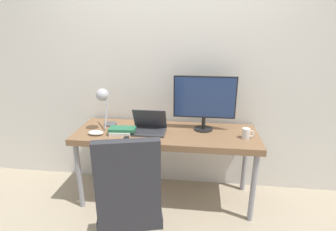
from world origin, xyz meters
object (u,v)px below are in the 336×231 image
at_px(monitor, 205,100).
at_px(book_stack, 122,131).
at_px(office_chair, 130,198).
at_px(game_controller, 96,133).
at_px(desk_lamp, 104,100).
at_px(mug, 246,133).
at_px(laptop, 149,127).

distance_m(monitor, book_stack, 0.85).
height_order(monitor, office_chair, monitor).
xyz_separation_m(monitor, game_controller, (-1.02, -0.26, -0.29)).
bearing_deg(book_stack, desk_lamp, 156.47).
bearing_deg(office_chair, book_stack, 109.86).
xyz_separation_m(monitor, desk_lamp, (-0.97, -0.12, 0.00)).
height_order(monitor, desk_lamp, monitor).
distance_m(office_chair, game_controller, 0.86).
relative_size(monitor, mug, 5.23).
bearing_deg(mug, office_chair, -140.04).
bearing_deg(desk_lamp, game_controller, -109.67).
distance_m(office_chair, mug, 1.21).
relative_size(office_chair, mug, 9.28).
relative_size(desk_lamp, book_stack, 1.64).
bearing_deg(office_chair, desk_lamp, 119.14).
height_order(desk_lamp, mug, desk_lamp).
bearing_deg(monitor, game_controller, -165.54).
bearing_deg(desk_lamp, office_chair, -60.86).
distance_m(monitor, game_controller, 1.09).
xyz_separation_m(laptop, desk_lamp, (-0.44, 0.01, 0.26)).
bearing_deg(game_controller, monitor, 14.46).
relative_size(monitor, game_controller, 4.08).
bearing_deg(office_chair, mug, 39.96).
relative_size(laptop, office_chair, 0.31).
height_order(laptop, book_stack, laptop).
height_order(monitor, game_controller, monitor).
bearing_deg(desk_lamp, monitor, 7.19).
bearing_deg(mug, desk_lamp, 177.89).
bearing_deg(laptop, desk_lamp, 178.95).
height_order(laptop, game_controller, laptop).
xyz_separation_m(office_chair, mug, (0.91, 0.76, 0.23)).
bearing_deg(game_controller, desk_lamp, 70.33).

